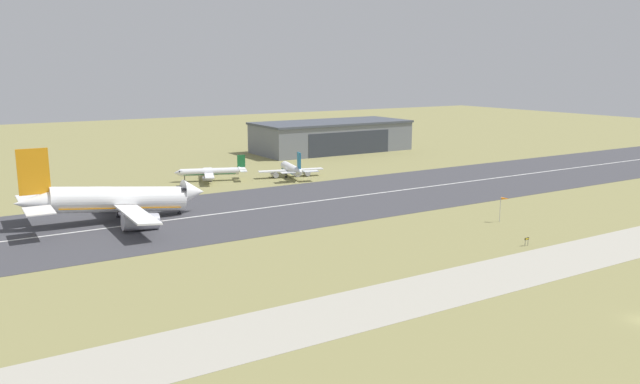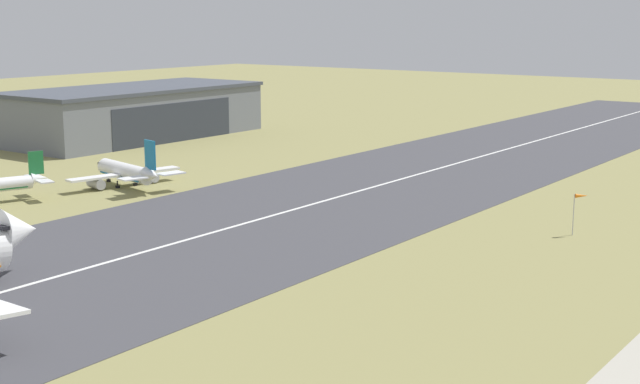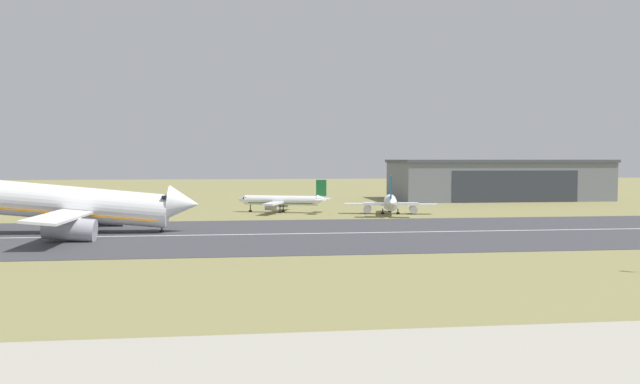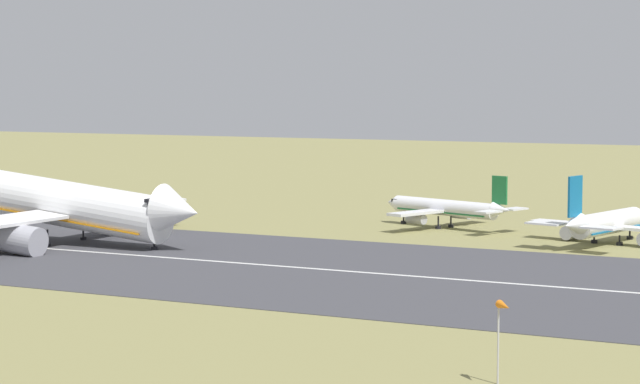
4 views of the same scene
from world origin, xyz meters
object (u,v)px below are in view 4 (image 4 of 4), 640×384
windsock_pole (503,312)px  airplane_landing (62,205)px  airplane_parked_west (606,224)px  airplane_parked_centre (446,208)px

windsock_pole → airplane_landing: bearing=147.7°
airplane_parked_west → windsock_pole: 81.84m
airplane_landing → airplane_parked_west: airplane_landing is taller
airplane_parked_west → airplane_parked_centre: bearing=163.2°
airplane_landing → airplane_parked_west: 72.20m
airplane_parked_centre → windsock_pole: 96.59m
airplane_landing → airplane_parked_centre: 55.53m
airplane_landing → airplane_parked_centre: (39.24, 39.24, -2.10)m
airplane_parked_west → airplane_parked_centre: size_ratio=0.95×
airplane_landing → airplane_parked_west: bearing=25.9°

